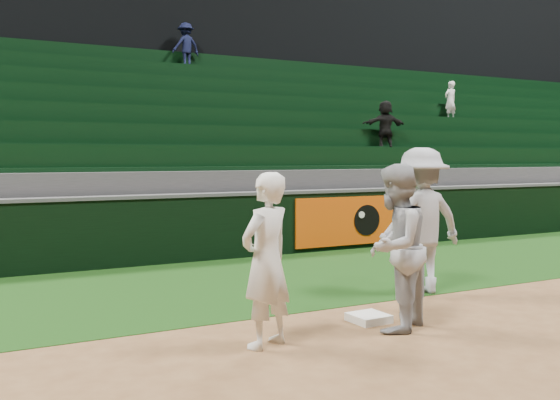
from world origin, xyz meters
The scene contains 9 objects.
ground centered at (0.00, 0.00, 0.00)m, with size 70.00×70.00×0.00m, color brown.
foul_grass centered at (0.00, 3.00, 0.00)m, with size 36.00×4.20×0.01m, color black.
upper_deck centered at (0.00, 17.45, 6.00)m, with size 40.00×12.00×12.00m, color black.
first_base centered at (0.00, 0.18, 0.05)m, with size 0.41×0.41×0.09m, color silver.
first_baseman centered at (-1.48, -0.12, 0.89)m, with size 0.65×0.43×1.78m, color white.
baserunner centered at (0.05, -0.23, 0.93)m, with size 0.90×0.70×1.85m, color #9DA0A8.
base_coach centered at (1.54, 1.10, 1.03)m, with size 1.32×0.76×2.05m, color #9EA1AB.
field_wall centered at (0.03, 5.20, 0.63)m, with size 36.00×0.45×1.25m.
stadium_seating centered at (0.00, 8.97, 1.70)m, with size 36.00×5.95×5.61m.
Camera 1 is at (-4.24, -5.69, 1.93)m, focal length 40.00 mm.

